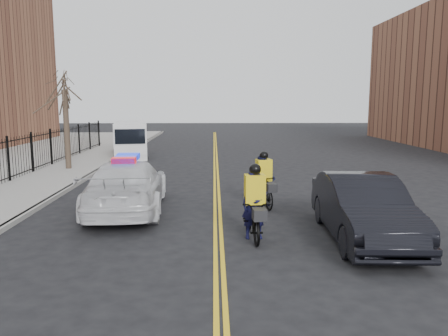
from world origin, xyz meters
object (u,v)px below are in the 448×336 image
cargo_van (131,140)px  cyclist_near (255,213)px  dark_sedan (363,208)px  cyclist_far (264,185)px  police_cruiser (127,186)px

cargo_van → cyclist_near: 18.43m
dark_sedan → cyclist_far: size_ratio=2.58×
police_cruiser → dark_sedan: (6.69, -3.14, -0.01)m
cyclist_near → cyclist_far: size_ratio=1.06×
cyclist_far → dark_sedan: bearing=-73.2°
dark_sedan → cargo_van: (-9.22, 17.43, 0.26)m
dark_sedan → cyclist_near: (-2.80, 0.16, -0.14)m
police_cruiser → cyclist_far: bearing=-177.9°
police_cruiser → cyclist_far: size_ratio=3.00×
dark_sedan → cyclist_far: (-2.17, 3.60, -0.08)m
police_cruiser → cyclist_far: cyclist_far is taller
dark_sedan → cargo_van: size_ratio=0.91×
police_cruiser → cargo_van: size_ratio=1.06×
cyclist_near → police_cruiser: bearing=138.2°
cargo_van → cyclist_near: bearing=-79.0°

